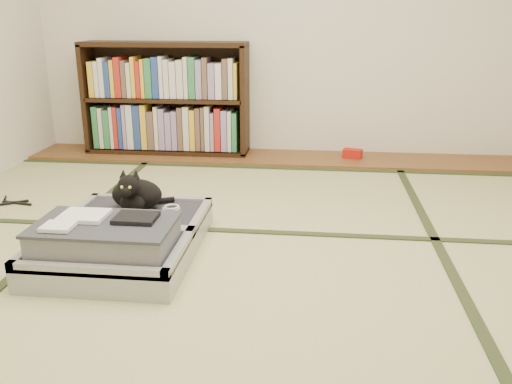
# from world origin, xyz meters

# --- Properties ---
(floor) EXTENTS (4.50, 4.50, 0.00)m
(floor) POSITION_xyz_m (0.00, 0.00, 0.00)
(floor) COLOR #CBC987
(floor) RESTS_ON ground
(wood_strip) EXTENTS (4.00, 0.50, 0.02)m
(wood_strip) POSITION_xyz_m (0.00, 2.00, 0.01)
(wood_strip) COLOR brown
(wood_strip) RESTS_ON ground
(red_item) EXTENTS (0.17, 0.13, 0.07)m
(red_item) POSITION_xyz_m (0.66, 2.03, 0.06)
(red_item) COLOR #B6160E
(red_item) RESTS_ON wood_strip
(tatami_borders) EXTENTS (4.00, 4.50, 0.01)m
(tatami_borders) POSITION_xyz_m (0.00, 0.49, 0.00)
(tatami_borders) COLOR #2D381E
(tatami_borders) RESTS_ON ground
(bookcase) EXTENTS (1.36, 0.31, 0.92)m
(bookcase) POSITION_xyz_m (-0.90, 2.07, 0.45)
(bookcase) COLOR black
(bookcase) RESTS_ON wood_strip
(suitcase) EXTENTS (0.70, 0.94, 0.28)m
(suitcase) POSITION_xyz_m (-0.57, 0.01, 0.10)
(suitcase) COLOR #9D9EA2
(suitcase) RESTS_ON floor
(cat) EXTENTS (0.31, 0.31, 0.25)m
(cat) POSITION_xyz_m (-0.59, 0.31, 0.23)
(cat) COLOR black
(cat) RESTS_ON suitcase
(cable_coil) EXTENTS (0.10, 0.10, 0.02)m
(cable_coil) POSITION_xyz_m (-0.41, 0.34, 0.14)
(cable_coil) COLOR white
(cable_coil) RESTS_ON suitcase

